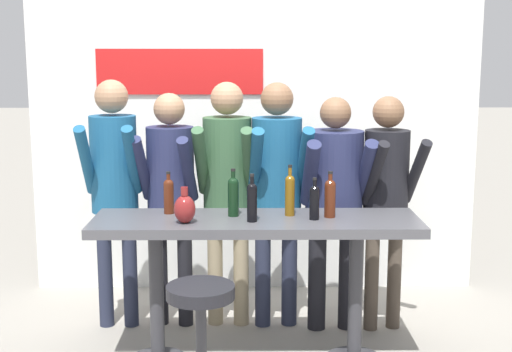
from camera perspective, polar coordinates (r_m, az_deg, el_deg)
The scene contains 16 objects.
back_wall at distance 5.82m, azimuth -0.18°, elevation 3.74°, with size 3.62×0.12×2.64m.
tasting_table at distance 4.44m, azimuth 0.01°, elevation -5.45°, with size 2.02×0.57×0.94m.
bar_stool at distance 3.93m, azimuth -4.42°, elevation -12.13°, with size 0.39×0.39×0.73m.
person_far_left at distance 5.05m, azimuth -11.30°, elevation 0.12°, with size 0.39×0.52×1.77m.
person_left at distance 5.03m, azimuth -6.86°, elevation -0.57°, with size 0.44×0.55×1.67m.
person_center_left at distance 5.00m, azimuth -2.31°, elevation -0.00°, with size 0.43×0.55×1.75m.
person_center at distance 4.97m, azimuth 1.68°, elevation -0.09°, with size 0.45×0.57×1.75m.
person_center_right at distance 4.95m, azimuth 6.28°, elevation -1.08°, with size 0.49×0.57×1.65m.
person_right at distance 5.00m, azimuth 10.40°, elevation -0.78°, with size 0.43×0.55×1.66m.
wine_bottle_0 at distance 4.43m, azimuth 5.94°, elevation -1.62°, with size 0.07×0.07×0.29m.
wine_bottle_1 at distance 4.44m, azimuth -1.83°, elevation -1.49°, with size 0.07×0.07×0.30m.
wine_bottle_2 at distance 4.54m, azimuth -7.00°, elevation -1.47°, with size 0.06×0.06×0.27m.
wine_bottle_3 at distance 4.29m, azimuth -0.32°, elevation -1.94°, with size 0.06×0.06×0.29m.
wine_bottle_4 at distance 4.45m, azimuth 2.73°, elevation -1.37°, with size 0.06×0.06×0.32m.
wine_bottle_5 at distance 4.36m, azimuth 4.70°, elevation -1.97°, with size 0.06×0.06×0.26m.
decorative_vase at distance 4.29m, azimuth -5.72°, elevation -2.61°, with size 0.13×0.13×0.22m.
Camera 1 is at (-0.04, -4.28, 1.97)m, focal length 50.00 mm.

